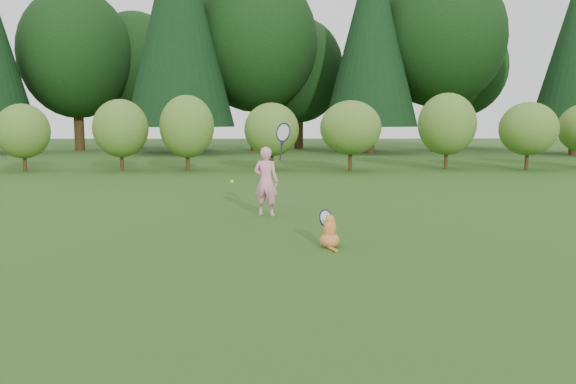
{
  "coord_description": "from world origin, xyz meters",
  "views": [
    {
      "loc": [
        0.08,
        -8.08,
        1.83
      ],
      "look_at": [
        0.2,
        0.8,
        0.7
      ],
      "focal_mm": 35.0,
      "sensor_mm": 36.0,
      "label": 1
    }
  ],
  "objects": [
    {
      "name": "shrub_row",
      "position": [
        0.0,
        13.0,
        1.4
      ],
      "size": [
        28.0,
        3.0,
        2.8
      ],
      "primitive_type": null,
      "color": "#4A7223",
      "rests_on": "ground"
    },
    {
      "name": "ground",
      "position": [
        0.0,
        0.0,
        0.0
      ],
      "size": [
        100.0,
        100.0,
        0.0
      ],
      "primitive_type": "plane",
      "color": "#2C4914",
      "rests_on": "ground"
    },
    {
      "name": "tennis_ball",
      "position": [
        -0.78,
        1.76,
        0.77
      ],
      "size": [
        0.06,
        0.06,
        0.06
      ],
      "color": "#B5D819",
      "rests_on": "ground"
    },
    {
      "name": "woodland_backdrop",
      "position": [
        0.0,
        23.0,
        7.5
      ],
      "size": [
        48.0,
        10.0,
        15.0
      ],
      "primitive_type": null,
      "color": "black",
      "rests_on": "ground"
    },
    {
      "name": "cat",
      "position": [
        0.79,
        -0.06,
        0.25
      ],
      "size": [
        0.38,
        0.71,
        0.66
      ],
      "rotation": [
        0.0,
        0.0,
        -0.13
      ],
      "color": "#C85726",
      "rests_on": "ground"
    },
    {
      "name": "child",
      "position": [
        -0.19,
        2.67,
        0.7
      ],
      "size": [
        0.8,
        0.56,
        2.0
      ],
      "rotation": [
        0.0,
        0.0,
        2.83
      ],
      "color": "pink",
      "rests_on": "ground"
    }
  ]
}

